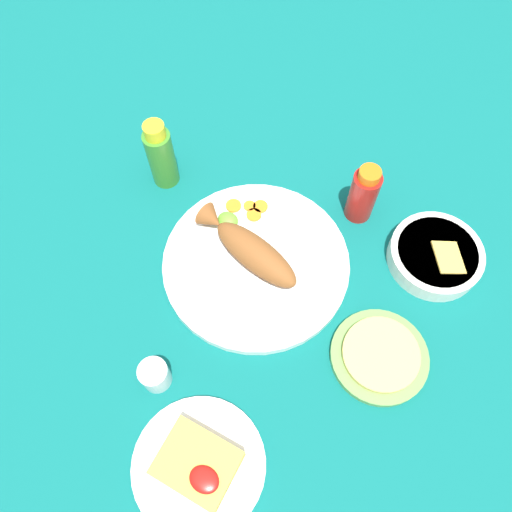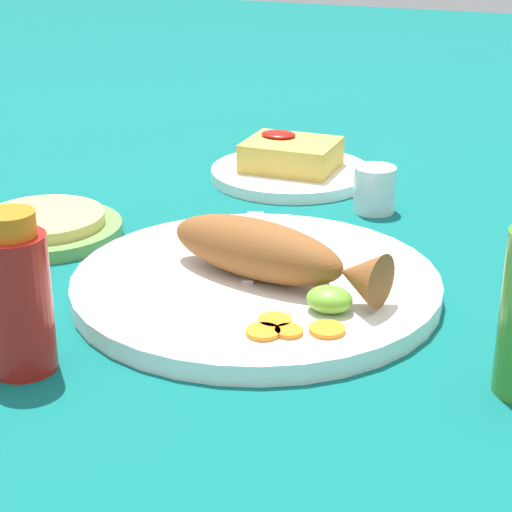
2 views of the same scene
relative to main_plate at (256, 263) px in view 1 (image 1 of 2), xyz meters
The scene contains 18 objects.
ground_plane 0.01m from the main_plate, ahead, with size 4.00×4.00×0.00m, color #0C605B.
main_plate is the anchor object (origin of this frame).
fried_fish 0.04m from the main_plate, 166.41° to the left, with size 0.23×0.10×0.05m.
fork_near 0.09m from the main_plate, 66.42° to the right, with size 0.07×0.18×0.00m.
fork_far 0.09m from the main_plate, 96.69° to the right, with size 0.11×0.16×0.00m.
carrot_slice_near 0.12m from the main_plate, 114.18° to the left, with size 0.03×0.03×0.00m, color orange.
carrot_slice_mid 0.10m from the main_plate, 120.61° to the left, with size 0.03×0.03×0.00m, color orange.
carrot_slice_far 0.12m from the main_plate, 124.31° to the left, with size 0.02×0.02×0.00m, color orange.
carrot_slice_extra 0.13m from the main_plate, 138.51° to the left, with size 0.03×0.03×0.00m, color orange.
lime_wedge_main 0.10m from the main_plate, 151.43° to the left, with size 0.04×0.03×0.02m, color #6BB233.
hot_sauce_bottle_red 0.24m from the main_plate, 58.77° to the left, with size 0.05×0.05×0.13m.
hot_sauce_bottle_green 0.28m from the main_plate, 160.85° to the left, with size 0.05×0.05×0.15m.
salt_cup 0.27m from the main_plate, 99.39° to the right, with size 0.05×0.05×0.05m.
side_plate_fries 0.35m from the main_plate, 75.87° to the right, with size 0.20×0.20×0.01m, color white.
fries_pile 0.35m from the main_plate, 75.77° to the right, with size 0.11×0.09×0.04m.
guacamole_bowl 0.33m from the main_plate, 30.20° to the left, with size 0.17×0.17×0.05m.
tortilla_plate 0.27m from the main_plate, 11.73° to the right, with size 0.16×0.16×0.01m, color #6B9E4C.
tortilla_stack 0.27m from the main_plate, 11.73° to the right, with size 0.13×0.13×0.01m, color #E0C666.
Camera 1 is at (0.19, -0.36, 0.83)m, focal length 35.00 mm.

